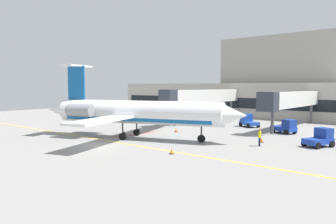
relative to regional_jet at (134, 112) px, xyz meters
name	(u,v)px	position (x,y,z in m)	size (l,w,h in m)	color
ground	(97,146)	(0.49, -6.31, -3.37)	(120.00, 120.00, 0.11)	gray
terminal_building	(266,89)	(-0.33, 41.24, 2.69)	(71.60, 14.75, 17.51)	#ADA89E
jet_bridge_west	(292,100)	(12.06, 22.19, 1.18)	(2.40, 21.48, 5.87)	silver
jet_bridge_east	(202,97)	(-4.05, 21.37, 1.40)	(2.40, 23.11, 6.09)	silver
regional_jet	(134,112)	(0.00, 0.00, 0.00)	(27.29, 22.76, 9.46)	white
baggage_tug	(320,138)	(19.94, 8.97, -2.40)	(3.02, 3.61, 2.05)	#19389E
pushback_tractor	(285,127)	(13.34, 16.48, -2.41)	(3.70, 2.86, 2.01)	#19389E
belt_loader	(248,121)	(5.77, 20.27, -2.37)	(3.76, 3.36, 2.09)	#1E4CB2
marshaller	(260,137)	(14.74, 4.97, -2.29)	(0.54, 0.74, 2.01)	#191E33
safety_cone_alpha	(124,133)	(-3.38, 1.35, -3.08)	(0.47, 0.47, 0.55)	orange
safety_cone_bravo	(262,140)	(13.84, 7.55, -3.08)	(0.47, 0.47, 0.55)	orange
safety_cone_charlie	(176,130)	(0.62, 7.82, -3.08)	(0.47, 0.47, 0.55)	orange
safety_cone_delta	(172,151)	(9.96, -4.52, -3.08)	(0.47, 0.47, 0.55)	orange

